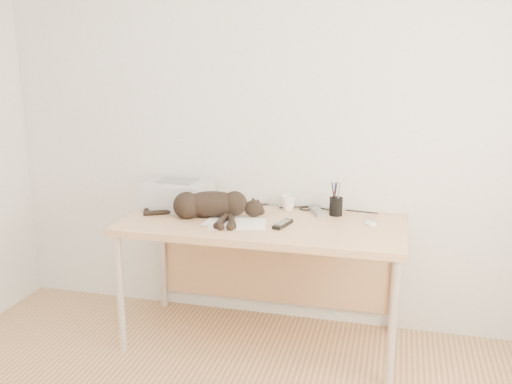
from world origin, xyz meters
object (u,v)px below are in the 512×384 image
(mug, at_px, (288,203))
(pen_cup, at_px, (336,206))
(cat, at_px, (209,206))
(desk, at_px, (265,239))
(printer, at_px, (178,194))
(mouse, at_px, (370,221))

(mug, height_order, pen_cup, pen_cup)
(cat, bearing_deg, desk, 0.26)
(desk, xyz_separation_m, mug, (0.10, 0.19, 0.18))
(printer, relative_size, mouse, 3.61)
(mug, xyz_separation_m, mouse, (0.50, -0.18, -0.03))
(desk, height_order, mouse, mouse)
(desk, bearing_deg, cat, -166.66)
(mug, bearing_deg, cat, -147.01)
(desk, bearing_deg, printer, 172.23)
(printer, bearing_deg, desk, -7.77)
(printer, bearing_deg, mug, 9.88)
(printer, distance_m, mug, 0.68)
(printer, height_order, pen_cup, pen_cup)
(mouse, bearing_deg, pen_cup, 124.03)
(desk, relative_size, pen_cup, 8.03)
(desk, distance_m, printer, 0.62)
(printer, relative_size, mug, 4.00)
(desk, relative_size, printer, 4.20)
(pen_cup, bearing_deg, mug, 171.16)
(pen_cup, height_order, mouse, pen_cup)
(cat, xyz_separation_m, mug, (0.41, 0.27, -0.03))
(mug, distance_m, mouse, 0.53)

